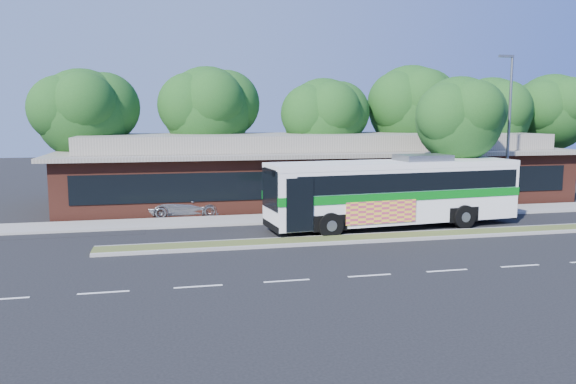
# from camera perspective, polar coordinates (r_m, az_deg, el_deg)

# --- Properties ---
(ground) EXTENTS (120.00, 120.00, 0.00)m
(ground) POSITION_cam_1_polar(r_m,az_deg,el_deg) (25.85, 10.60, -4.94)
(ground) COLOR black
(ground) RESTS_ON ground
(median_strip) EXTENTS (26.00, 1.10, 0.15)m
(median_strip) POSITION_cam_1_polar(r_m,az_deg,el_deg) (26.38, 10.10, -4.51)
(median_strip) COLOR #475222
(median_strip) RESTS_ON ground
(sidewalk) EXTENTS (44.00, 2.60, 0.12)m
(sidewalk) POSITION_cam_1_polar(r_m,az_deg,el_deg) (31.71, 6.09, -2.41)
(sidewalk) COLOR gray
(sidewalk) RESTS_ON ground
(parking_lot) EXTENTS (14.00, 12.00, 0.01)m
(parking_lot) POSITION_cam_1_polar(r_m,az_deg,el_deg) (34.60, -25.70, -2.38)
(parking_lot) COLOR black
(parking_lot) RESTS_ON ground
(plaza_building) EXTENTS (33.20, 11.20, 4.45)m
(plaza_building) POSITION_cam_1_polar(r_m,az_deg,el_deg) (37.69, 2.96, 2.39)
(plaza_building) COLOR #56261B
(plaza_building) RESTS_ON ground
(lamp_post) EXTENTS (0.93, 0.18, 9.07)m
(lamp_post) POSITION_cam_1_polar(r_m,az_deg,el_deg) (35.13, 21.47, 6.03)
(lamp_post) COLOR slate
(lamp_post) RESTS_ON ground
(tree_bg_a) EXTENTS (6.47, 5.80, 8.63)m
(tree_bg_a) POSITION_cam_1_polar(r_m,az_deg,el_deg) (38.61, -19.48, 7.65)
(tree_bg_a) COLOR black
(tree_bg_a) RESTS_ON ground
(tree_bg_b) EXTENTS (6.69, 6.00, 9.00)m
(tree_bg_b) POSITION_cam_1_polar(r_m,az_deg,el_deg) (39.49, -7.58, 8.41)
(tree_bg_b) COLOR black
(tree_bg_b) RESTS_ON ground
(tree_bg_c) EXTENTS (6.24, 5.60, 8.26)m
(tree_bg_c) POSITION_cam_1_polar(r_m,az_deg,el_deg) (39.98, 4.13, 7.65)
(tree_bg_c) COLOR black
(tree_bg_c) RESTS_ON ground
(tree_bg_d) EXTENTS (6.91, 6.20, 9.37)m
(tree_bg_d) POSITION_cam_1_polar(r_m,az_deg,el_deg) (43.45, 12.79, 8.57)
(tree_bg_d) COLOR black
(tree_bg_d) RESTS_ON ground
(tree_bg_e) EXTENTS (6.47, 5.80, 8.50)m
(tree_bg_e) POSITION_cam_1_polar(r_m,az_deg,el_deg) (45.43, 20.20, 7.39)
(tree_bg_e) COLOR black
(tree_bg_e) RESTS_ON ground
(tree_bg_f) EXTENTS (6.69, 6.00, 8.92)m
(tree_bg_f) POSITION_cam_1_polar(r_m,az_deg,el_deg) (49.72, 25.49, 7.47)
(tree_bg_f) COLOR black
(tree_bg_f) RESTS_ON ground
(transit_bus) EXTENTS (13.25, 4.11, 3.66)m
(transit_bus) POSITION_cam_1_polar(r_m,az_deg,el_deg) (28.80, 10.80, 0.46)
(transit_bus) COLOR white
(transit_bus) RESTS_ON ground
(sedan) EXTENTS (4.49, 1.89, 1.29)m
(sedan) POSITION_cam_1_polar(r_m,az_deg,el_deg) (32.39, -10.58, -1.23)
(sedan) COLOR #A3A5AA
(sedan) RESTS_ON ground
(sidewalk_tree) EXTENTS (5.27, 4.73, 7.79)m
(sidewalk_tree) POSITION_cam_1_polar(r_m,az_deg,el_deg) (32.93, 17.39, 7.22)
(sidewalk_tree) COLOR black
(sidewalk_tree) RESTS_ON ground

